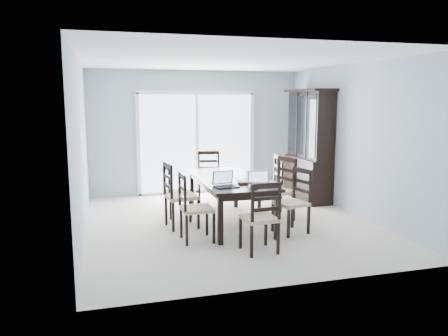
{
  "coord_description": "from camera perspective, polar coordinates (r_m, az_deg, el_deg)",
  "views": [
    {
      "loc": [
        -1.94,
        -6.63,
        2.01
      ],
      "look_at": [
        -0.09,
        0.0,
        0.92
      ],
      "focal_mm": 35.0,
      "sensor_mm": 36.0,
      "label": 1
    }
  ],
  "objects": [
    {
      "name": "back_wall",
      "position": [
        9.36,
        -3.6,
        4.65
      ],
      "size": [
        4.5,
        0.02,
        2.6
      ],
      "primitive_type": "cube",
      "color": "#98A8B5",
      "rests_on": "floor"
    },
    {
      "name": "hot_tub",
      "position": [
        10.21,
        -8.17,
        0.47
      ],
      "size": [
        2.04,
        1.83,
        1.01
      ],
      "rotation": [
        0.0,
        0.0,
        -0.05
      ],
      "color": "maroon",
      "rests_on": "balcony"
    },
    {
      "name": "sliding_door",
      "position": [
        9.36,
        -3.56,
        3.34
      ],
      "size": [
        2.52,
        0.05,
        2.18
      ],
      "color": "silver",
      "rests_on": "floor"
    },
    {
      "name": "china_hutch",
      "position": [
        8.87,
        11.05,
        2.78
      ],
      "size": [
        0.5,
        1.38,
        2.2
      ],
      "color": "black",
      "rests_on": "floor"
    },
    {
      "name": "game_box",
      "position": [
        7.29,
        -0.06,
        -0.69
      ],
      "size": [
        0.28,
        0.21,
        0.06
      ],
      "primitive_type": "cube",
      "rotation": [
        0.0,
        0.0,
        -0.37
      ],
      "color": "#47110E",
      "rests_on": "dining_table"
    },
    {
      "name": "chair_right_far",
      "position": [
        7.96,
        6.34,
        -1.14
      ],
      "size": [
        0.47,
        0.45,
        1.16
      ],
      "rotation": [
        0.0,
        0.0,
        1.53
      ],
      "color": "black",
      "rests_on": "floor"
    },
    {
      "name": "ceiling",
      "position": [
        6.94,
        0.73,
        13.9
      ],
      "size": [
        5.0,
        5.0,
        0.0
      ],
      "primitive_type": "plane",
      "rotation": [
        3.14,
        0.0,
        0.0
      ],
      "color": "white",
      "rests_on": "back_wall"
    },
    {
      "name": "chair_end_near",
      "position": [
        5.68,
        5.03,
        -5.5
      ],
      "size": [
        0.45,
        0.46,
        1.11
      ],
      "rotation": [
        0.0,
        0.0,
        0.07
      ],
      "color": "black",
      "rests_on": "floor"
    },
    {
      "name": "dining_table",
      "position": [
        7.04,
        0.7,
        -1.93
      ],
      "size": [
        1.0,
        2.2,
        0.75
      ],
      "color": "black",
      "rests_on": "floor"
    },
    {
      "name": "chair_end_far",
      "position": [
        8.62,
        -1.98,
        -0.37
      ],
      "size": [
        0.51,
        0.52,
        1.14
      ],
      "rotation": [
        0.0,
        0.0,
        2.94
      ],
      "color": "black",
      "rests_on": "floor"
    },
    {
      "name": "wall_left",
      "position": [
        6.68,
        -18.18,
        2.47
      ],
      "size": [
        0.02,
        5.0,
        2.6
      ],
      "primitive_type": "cube",
      "color": "#98A8B5",
      "rests_on": "floor"
    },
    {
      "name": "chair_left_mid",
      "position": [
        6.85,
        -6.39,
        -2.63
      ],
      "size": [
        0.52,
        0.5,
        1.2
      ],
      "rotation": [
        0.0,
        0.0,
        -1.45
      ],
      "color": "black",
      "rests_on": "floor"
    },
    {
      "name": "book_stack",
      "position": [
        6.57,
        2.76,
        -1.87
      ],
      "size": [
        0.26,
        0.21,
        0.04
      ],
      "rotation": [
        0.0,
        0.0,
        -0.23
      ],
      "color": "maroon",
      "rests_on": "dining_table"
    },
    {
      "name": "floor",
      "position": [
        7.2,
        0.69,
        -7.2
      ],
      "size": [
        5.0,
        5.0,
        0.0
      ],
      "primitive_type": "plane",
      "color": "beige",
      "rests_on": "ground"
    },
    {
      "name": "laptop_silver",
      "position": [
        6.37,
        4.62,
        -1.93
      ],
      "size": [
        0.36,
        0.29,
        0.22
      ],
      "rotation": [
        0.0,
        0.0,
        -0.25
      ],
      "color": "silver",
      "rests_on": "dining_table"
    },
    {
      "name": "wall_right",
      "position": [
        7.88,
        16.65,
        3.47
      ],
      "size": [
        0.02,
        5.0,
        2.6
      ],
      "primitive_type": "cube",
      "color": "#98A8B5",
      "rests_on": "floor"
    },
    {
      "name": "laptop_dark",
      "position": [
        6.29,
        0.33,
        -2.02
      ],
      "size": [
        0.35,
        0.27,
        0.22
      ],
      "rotation": [
        0.0,
        0.0,
        0.14
      ],
      "color": "black",
      "rests_on": "dining_table"
    },
    {
      "name": "balcony",
      "position": [
        10.52,
        -4.67,
        -2.31
      ],
      "size": [
        4.5,
        2.0,
        0.1
      ],
      "primitive_type": "cube",
      "color": "gray",
      "rests_on": "ground"
    },
    {
      "name": "chair_left_near",
      "position": [
        6.17,
        -4.45,
        -4.16
      ],
      "size": [
        0.45,
        0.44,
        1.14
      ],
      "rotation": [
        0.0,
        0.0,
        -1.55
      ],
      "color": "black",
      "rests_on": "floor"
    },
    {
      "name": "chair_left_far",
      "position": [
        7.51,
        -6.7,
        -2.28
      ],
      "size": [
        0.43,
        0.42,
        1.04
      ],
      "rotation": [
        0.0,
        0.0,
        -1.5
      ],
      "color": "black",
      "rests_on": "floor"
    },
    {
      "name": "chair_right_near",
      "position": [
        6.69,
        9.4,
        -3.33
      ],
      "size": [
        0.53,
        0.52,
        1.12
      ],
      "rotation": [
        0.0,
        0.0,
        1.83
      ],
      "color": "black",
      "rests_on": "floor"
    },
    {
      "name": "chair_right_mid",
      "position": [
        7.35,
        7.51,
        -1.82
      ],
      "size": [
        0.59,
        0.58,
        1.21
      ],
      "rotation": [
        0.0,
        0.0,
        1.89
      ],
      "color": "black",
      "rests_on": "floor"
    },
    {
      "name": "cell_phone",
      "position": [
        6.11,
        3.92,
        -2.84
      ],
      "size": [
        0.11,
        0.05,
        0.01
      ],
      "primitive_type": "cube",
      "rotation": [
        0.0,
        0.0,
        0.05
      ],
      "color": "black",
      "rests_on": "dining_table"
    },
    {
      "name": "railing",
      "position": [
        11.39,
        -5.66,
        1.61
      ],
      "size": [
        4.5,
        0.06,
        1.1
      ],
      "primitive_type": "cube",
      "color": "#99999E",
      "rests_on": "balcony"
    }
  ]
}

